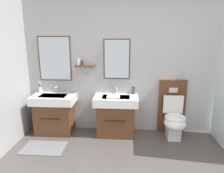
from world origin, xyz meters
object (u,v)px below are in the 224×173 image
object	(u,v)px
folded_hand_towel	(113,97)
vanity_sink_left	(55,113)
vanity_sink_right	(116,114)
toilet	(173,116)
soap_dispenser	(134,90)
toothbrush_cup	(40,90)

from	to	relation	value
folded_hand_towel	vanity_sink_left	bearing A→B (deg)	172.60
vanity_sink_right	vanity_sink_left	bearing A→B (deg)	180.00
vanity_sink_left	vanity_sink_right	bearing A→B (deg)	0.00
toilet	folded_hand_towel	world-z (taller)	toilet
toilet	soap_dispenser	distance (m)	0.84
toothbrush_cup	vanity_sink_right	bearing A→B (deg)	-6.48
toilet	folded_hand_towel	bearing A→B (deg)	-172.25
vanity_sink_left	soap_dispenser	world-z (taller)	soap_dispenser
vanity_sink_left	soap_dispenser	size ratio (longest dim) A/B	4.29
toilet	folded_hand_towel	size ratio (longest dim) A/B	4.55
vanity_sink_right	toilet	xyz separation A→B (m)	(1.02, 0.00, -0.01)
vanity_sink_right	soap_dispenser	xyz separation A→B (m)	(0.32, 0.17, 0.42)
soap_dispenser	toilet	bearing A→B (deg)	-13.67
vanity_sink_right	toothbrush_cup	size ratio (longest dim) A/B	3.74
toilet	folded_hand_towel	xyz separation A→B (m)	(-1.06, -0.14, 0.37)
vanity_sink_left	folded_hand_towel	bearing A→B (deg)	-7.40
toothbrush_cup	soap_dispenser	world-z (taller)	toothbrush_cup
vanity_sink_right	toilet	size ratio (longest dim) A/B	0.77
soap_dispenser	folded_hand_towel	bearing A→B (deg)	-138.60
vanity_sink_left	toilet	world-z (taller)	toilet
toothbrush_cup	folded_hand_towel	bearing A→B (deg)	-12.30
vanity_sink_right	soap_dispenser	size ratio (longest dim) A/B	4.29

